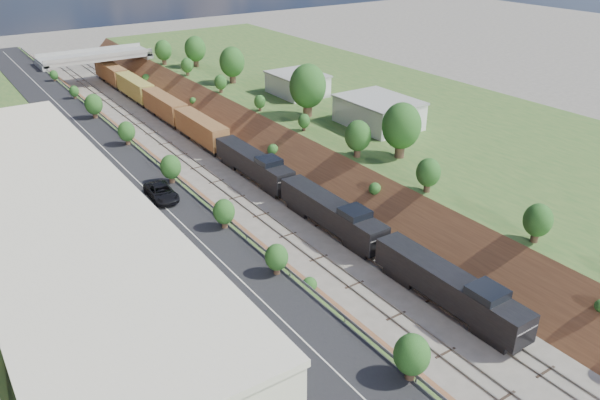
# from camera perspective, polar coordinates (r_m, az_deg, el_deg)

# --- Properties ---
(platform_right) EXTENTS (44.00, 180.00, 5.00)m
(platform_right) POSITION_cam_1_polar(r_m,az_deg,el_deg) (105.88, 8.58, 7.98)
(platform_right) COLOR #345D26
(platform_right) RESTS_ON ground
(embankment_left) EXTENTS (10.00, 180.00, 10.00)m
(embankment_left) POSITION_cam_1_polar(r_m,az_deg,el_deg) (85.28, -14.17, 1.20)
(embankment_left) COLOR brown
(embankment_left) RESTS_ON ground
(embankment_right) EXTENTS (10.00, 180.00, 10.00)m
(embankment_right) POSITION_cam_1_polar(r_m,az_deg,el_deg) (94.02, -1.60, 4.34)
(embankment_right) COLOR brown
(embankment_right) RESTS_ON ground
(rail_left_track) EXTENTS (1.58, 180.00, 0.18)m
(rail_left_track) POSITION_cam_1_polar(r_m,az_deg,el_deg) (88.04, -9.09, 2.54)
(rail_left_track) COLOR gray
(rail_left_track) RESTS_ON ground
(rail_right_track) EXTENTS (1.58, 180.00, 0.18)m
(rail_right_track) POSITION_cam_1_polar(r_m,az_deg,el_deg) (90.12, -6.12, 3.28)
(rail_right_track) COLOR gray
(rail_right_track) RESTS_ON ground
(road) EXTENTS (8.00, 180.00, 0.10)m
(road) POSITION_cam_1_polar(r_m,az_deg,el_deg) (82.15, -17.47, 3.66)
(road) COLOR black
(road) RESTS_ON platform_left
(guardrail) EXTENTS (0.10, 171.00, 0.70)m
(guardrail) POSITION_cam_1_polar(r_m,az_deg,el_deg) (82.90, -14.79, 4.57)
(guardrail) COLOR #99999E
(guardrail) RESTS_ON platform_left
(commercial_building) EXTENTS (14.30, 62.30, 7.00)m
(commercial_building) POSITION_cam_1_polar(r_m,az_deg,el_deg) (58.62, -22.81, -2.56)
(commercial_building) COLOR brown
(commercial_building) RESTS_ON platform_left
(overpass) EXTENTS (24.50, 8.30, 7.40)m
(overpass) POSITION_cam_1_polar(r_m,az_deg,el_deg) (143.70, -19.29, 12.56)
(overpass) COLOR gray
(overpass) RESTS_ON ground
(white_building_near) EXTENTS (9.00, 12.00, 4.00)m
(white_building_near) POSITION_cam_1_polar(r_m,az_deg,el_deg) (92.79, 7.65, 8.41)
(white_building_near) COLOR silver
(white_building_near) RESTS_ON platform_right
(white_building_far) EXTENTS (8.00, 10.00, 3.60)m
(white_building_far) POSITION_cam_1_polar(r_m,az_deg,el_deg) (109.33, -0.25, 11.18)
(white_building_far) COLOR silver
(white_building_far) RESTS_ON platform_right
(tree_right_large) EXTENTS (5.25, 5.25, 7.61)m
(tree_right_large) POSITION_cam_1_polar(r_m,az_deg,el_deg) (79.48, 9.87, 7.09)
(tree_right_large) COLOR #473323
(tree_right_large) RESTS_ON platform_right
(tree_left_crest) EXTENTS (2.45, 2.45, 3.55)m
(tree_left_crest) POSITION_cam_1_polar(r_m,az_deg,el_deg) (49.74, 0.91, -7.52)
(tree_left_crest) COLOR #473323
(tree_left_crest) RESTS_ON platform_left
(freight_train) EXTENTS (2.99, 120.56, 4.55)m
(freight_train) POSITION_cam_1_polar(r_m,az_deg,el_deg) (98.16, -9.13, 6.54)
(freight_train) COLOR black
(freight_train) RESTS_ON ground
(suv) EXTENTS (3.13, 6.17, 1.67)m
(suv) POSITION_cam_1_polar(r_m,az_deg,el_deg) (69.07, -13.37, 0.75)
(suv) COLOR black
(suv) RESTS_ON road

